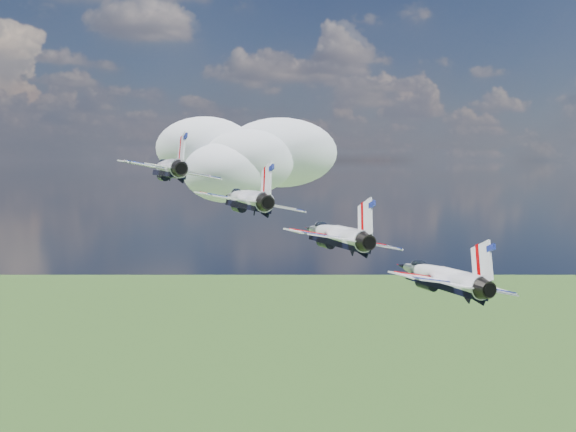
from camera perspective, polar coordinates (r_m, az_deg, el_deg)
name	(u,v)px	position (r m, az deg, el deg)	size (l,w,h in m)	color
cloud_far	(245,160)	(254.38, -3.38, 4.48)	(57.73, 45.36, 22.68)	white
jet_0	(168,168)	(92.86, -9.50, 3.77)	(11.95, 17.69, 5.28)	white
jet_1	(245,199)	(85.51, -3.42, 1.36)	(11.95, 17.69, 5.28)	white
jet_2	(334,234)	(79.47, 3.68, -1.47)	(11.95, 17.69, 5.28)	white
jet_3	(438,276)	(75.05, 11.79, -4.66)	(11.95, 17.69, 5.28)	silver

